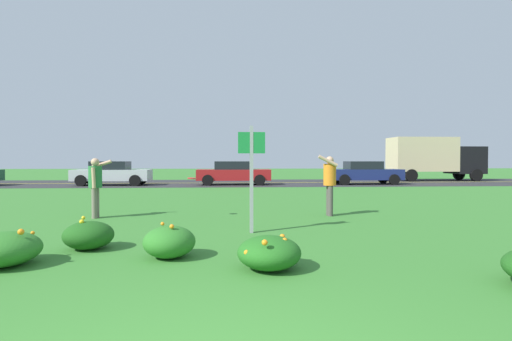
# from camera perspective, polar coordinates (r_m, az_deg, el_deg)

# --- Properties ---
(ground_plane) EXTENTS (120.00, 120.00, 0.00)m
(ground_plane) POSITION_cam_1_polar(r_m,az_deg,el_deg) (14.86, -4.42, -4.40)
(ground_plane) COLOR #387A2D
(highway_strip) EXTENTS (120.00, 9.15, 0.01)m
(highway_strip) POSITION_cam_1_polar(r_m,az_deg,el_deg) (27.27, -4.24, -1.74)
(highway_strip) COLOR #2D2D30
(highway_strip) RESTS_ON ground
(highway_center_stripe) EXTENTS (120.00, 0.16, 0.00)m
(highway_center_stripe) POSITION_cam_1_polar(r_m,az_deg,el_deg) (27.27, -4.24, -1.73)
(highway_center_stripe) COLOR yellow
(highway_center_stripe) RESTS_ON ground
(daylily_clump_mid_left) EXTENTS (0.83, 0.83, 0.53)m
(daylily_clump_mid_left) POSITION_cam_1_polar(r_m,az_deg,el_deg) (7.54, -22.41, -8.37)
(daylily_clump_mid_left) COLOR #1E5619
(daylily_clump_mid_left) RESTS_ON ground
(daylily_clump_near_camera) EXTENTS (0.81, 0.84, 0.55)m
(daylily_clump_near_camera) POSITION_cam_1_polar(r_m,az_deg,el_deg) (6.53, -12.05, -9.74)
(daylily_clump_near_camera) COLOR #2D7526
(daylily_clump_near_camera) RESTS_ON ground
(daylily_clump_front_right) EXTENTS (0.89, 0.96, 0.49)m
(daylily_clump_front_right) POSITION_cam_1_polar(r_m,az_deg,el_deg) (5.74, 1.86, -11.41)
(daylily_clump_front_right) COLOR #23661E
(daylily_clump_front_right) RESTS_ON ground
(daylily_clump_front_center) EXTENTS (1.02, 1.07, 0.55)m
(daylily_clump_front_center) POSITION_cam_1_polar(r_m,az_deg,el_deg) (6.92, -31.92, -9.31)
(daylily_clump_front_center) COLOR #2D7526
(daylily_clump_front_center) RESTS_ON ground
(sign_post_near_path) EXTENTS (0.56, 0.10, 2.22)m
(sign_post_near_path) POSITION_cam_1_polar(r_m,az_deg,el_deg) (8.43, -0.63, 0.40)
(sign_post_near_path) COLOR #93969B
(sign_post_near_path) RESTS_ON ground
(person_thrower_green_shirt) EXTENTS (0.54, 0.48, 1.57)m
(person_thrower_green_shirt) POSITION_cam_1_polar(r_m,az_deg,el_deg) (11.41, -21.56, -1.54)
(person_thrower_green_shirt) COLOR #287038
(person_thrower_green_shirt) RESTS_ON ground
(person_catcher_orange_shirt) EXTENTS (0.54, 0.48, 1.66)m
(person_catcher_orange_shirt) POSITION_cam_1_polar(r_m,az_deg,el_deg) (11.23, 10.26, -1.34)
(person_catcher_orange_shirt) COLOR orange
(person_catcher_orange_shirt) RESTS_ON ground
(frisbee_red) EXTENTS (0.23, 0.23, 0.05)m
(frisbee_red) POSITION_cam_1_polar(r_m,az_deg,el_deg) (10.87, -8.96, -1.09)
(frisbee_red) COLOR red
(car_silver_center_left) EXTENTS (4.50, 2.00, 1.45)m
(car_silver_center_left) POSITION_cam_1_polar(r_m,az_deg,el_deg) (26.13, -19.53, -0.34)
(car_silver_center_left) COLOR #B7BABF
(car_silver_center_left) RESTS_ON ground
(car_red_center_right) EXTENTS (4.50, 2.00, 1.45)m
(car_red_center_right) POSITION_cam_1_polar(r_m,az_deg,el_deg) (25.18, -3.22, -0.33)
(car_red_center_right) COLOR maroon
(car_red_center_right) RESTS_ON ground
(car_navy_rightmost) EXTENTS (4.50, 2.00, 1.45)m
(car_navy_rightmost) POSITION_cam_1_polar(r_m,az_deg,el_deg) (26.62, 14.90, -0.28)
(car_navy_rightmost) COLOR navy
(car_navy_rightmost) RESTS_ON ground
(box_truck_black) EXTENTS (6.70, 2.46, 3.20)m
(box_truck_black) POSITION_cam_1_polar(r_m,az_deg,el_deg) (33.05, 23.58, 1.82)
(box_truck_black) COLOR black
(box_truck_black) RESTS_ON ground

